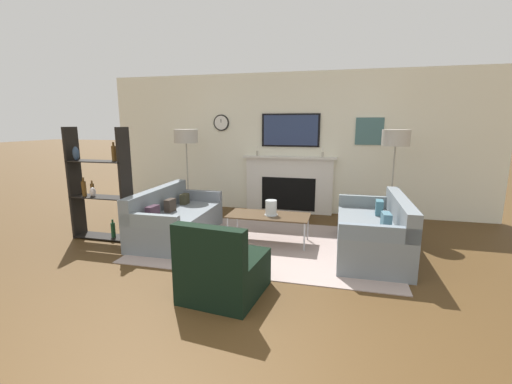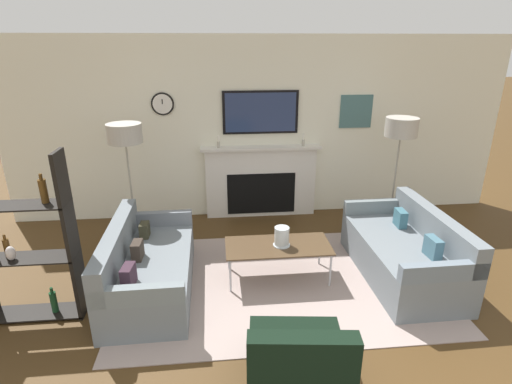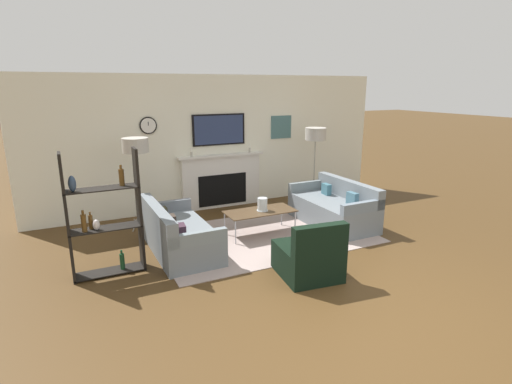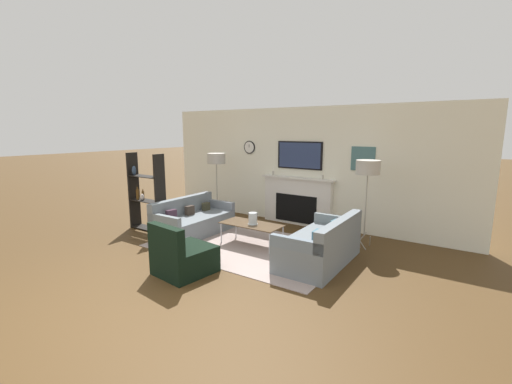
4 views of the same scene
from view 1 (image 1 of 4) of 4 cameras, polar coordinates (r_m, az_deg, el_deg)
name	(u,v)px [view 1 (image 1 of 4)]	position (r m, az deg, el deg)	size (l,w,h in m)	color
fireplace_wall	(290,151)	(6.79, 5.75, 6.86)	(7.56, 0.28, 2.70)	white
area_rug	(268,244)	(5.07, 1.95, -8.71)	(3.54, 2.29, 0.01)	#A38F89
couch_left	(175,220)	(5.47, -13.29, -4.58)	(0.86, 1.76, 0.76)	slate
couch_right	(374,233)	(4.90, 19.06, -6.55)	(0.88, 1.73, 0.79)	slate
armchair	(223,271)	(3.59, -5.53, -13.02)	(0.82, 0.88, 0.82)	black
coffee_table	(269,217)	(5.04, 2.10, -4.11)	(1.19, 0.55, 0.43)	#4C3823
hurricane_candle	(271,209)	(4.99, 2.53, -2.78)	(0.19, 0.19, 0.22)	silver
floor_lamp_left	(186,137)	(6.50, -11.58, 8.93)	(0.44, 0.44, 1.64)	#9E998E
floor_lamp_right	(396,139)	(5.91, 22.29, 8.16)	(0.43, 0.43, 1.65)	#9E998E
shelf_unit	(99,187)	(5.65, -24.63, 0.77)	(0.93, 0.28, 1.69)	black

